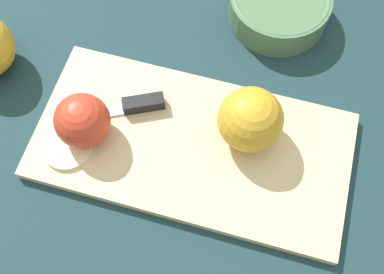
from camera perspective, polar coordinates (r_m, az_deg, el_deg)
ground_plane at (r=0.61m, az=0.00°, el=-1.37°), size 4.00×4.00×0.00m
cutting_board at (r=0.61m, az=0.00°, el=-1.08°), size 0.45×0.27×0.02m
apple_half_left at (r=0.57m, az=7.42°, el=2.22°), size 0.08×0.08×0.08m
apple_half_right at (r=0.59m, az=-13.75°, el=2.02°), size 0.07×0.07×0.07m
knife at (r=0.62m, az=-7.34°, el=4.01°), size 0.13×0.10×0.02m
apple_slice at (r=0.62m, az=-15.55°, el=-1.21°), size 0.07×0.07×0.01m
bowl at (r=0.72m, az=11.01°, el=16.07°), size 0.15×0.15×0.05m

